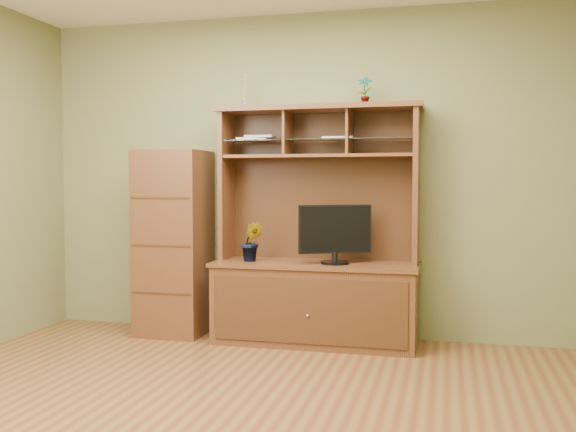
% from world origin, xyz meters
% --- Properties ---
extents(room, '(4.54, 4.04, 2.74)m').
position_xyz_m(room, '(0.00, 0.00, 1.35)').
color(room, brown).
rests_on(room, ground).
extents(media_hutch, '(1.66, 0.61, 1.90)m').
position_xyz_m(media_hutch, '(0.20, 1.73, 0.52)').
color(media_hutch, '#462614').
rests_on(media_hutch, room).
extents(monitor, '(0.54, 0.31, 0.46)m').
position_xyz_m(monitor, '(0.37, 1.64, 0.89)').
color(monitor, black).
rests_on(monitor, media_hutch).
extents(orchid_plant, '(0.20, 0.17, 0.32)m').
position_xyz_m(orchid_plant, '(-0.31, 1.65, 0.81)').
color(orchid_plant, '#2C6021').
rests_on(orchid_plant, media_hutch).
extents(top_plant, '(0.12, 0.08, 0.23)m').
position_xyz_m(top_plant, '(0.58, 1.80, 2.01)').
color(top_plant, '#2E6A25').
rests_on(top_plant, media_hutch).
extents(reed_diffuser, '(0.06, 0.06, 0.29)m').
position_xyz_m(reed_diffuser, '(-0.41, 1.80, 2.01)').
color(reed_diffuser, silver).
rests_on(reed_diffuser, media_hutch).
extents(magazines, '(0.98, 0.23, 0.04)m').
position_xyz_m(magazines, '(-0.10, 1.80, 1.65)').
color(magazines, silver).
rests_on(magazines, media_hutch).
extents(side_cabinet, '(0.56, 0.51, 1.55)m').
position_xyz_m(side_cabinet, '(-1.03, 1.73, 0.78)').
color(side_cabinet, '#462614').
rests_on(side_cabinet, room).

